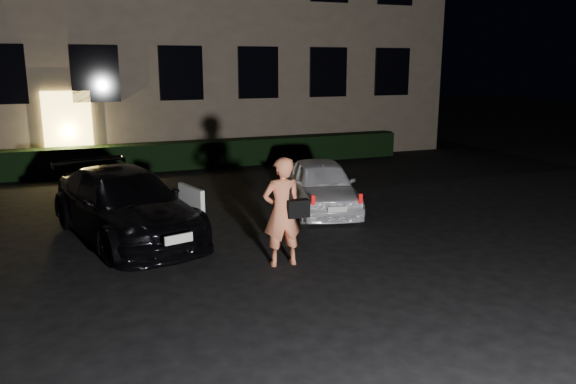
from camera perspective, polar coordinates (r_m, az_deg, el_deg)
name	(u,v)px	position (r m, az deg, el deg)	size (l,w,h in m)	color
ground	(325,283)	(8.77, 3.80, -9.25)	(80.00, 80.00, 0.00)	black
hedge	(187,155)	(18.40, -10.22, 3.72)	(15.00, 0.70, 0.85)	black
sedan	(125,205)	(11.23, -16.20, -1.24)	(2.94, 4.85, 1.31)	black
hatch	(321,185)	(12.89, 3.41, 0.72)	(2.15, 3.66, 1.17)	white
man	(283,212)	(9.24, -0.54, -2.01)	(0.75, 0.45, 1.84)	#EA7C52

